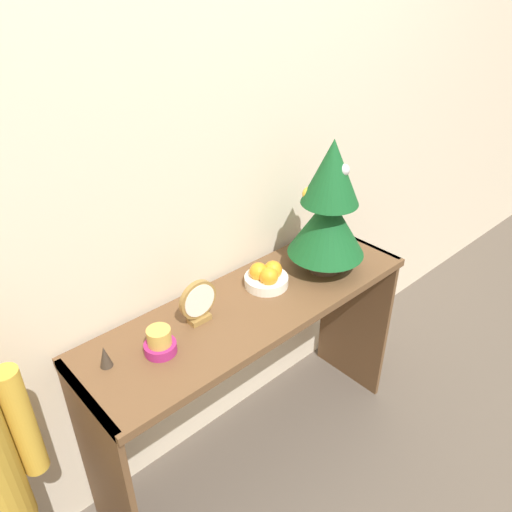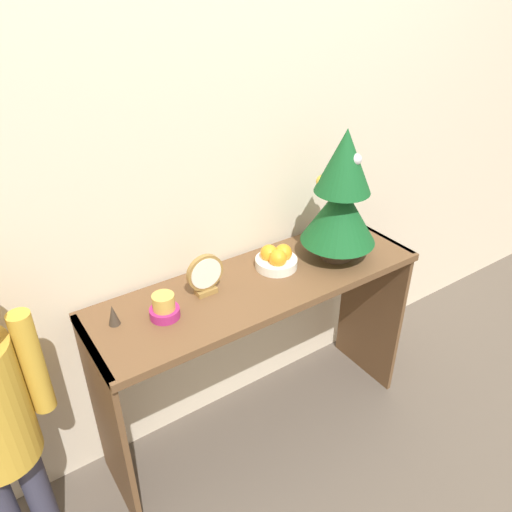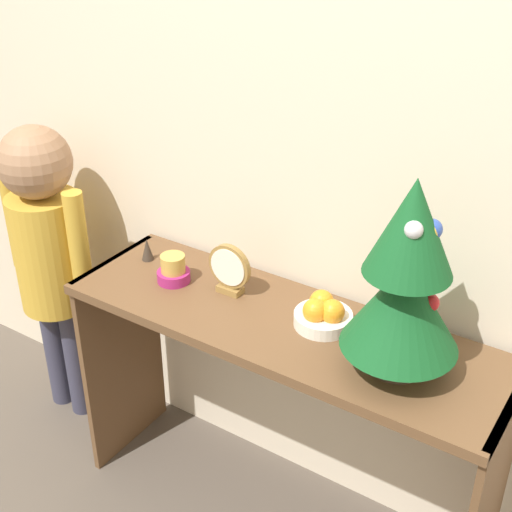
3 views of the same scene
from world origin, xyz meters
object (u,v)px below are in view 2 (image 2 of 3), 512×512
object	(u,v)px
desk_clock	(205,275)
figurine	(113,315)
mini_tree	(341,197)
singing_bowl	(164,308)
fruit_bowl	(276,259)

from	to	relation	value
desk_clock	figurine	distance (m)	0.34
mini_tree	desk_clock	size ratio (longest dim) A/B	3.31
mini_tree	figurine	xyz separation A→B (m)	(-0.89, 0.08, -0.22)
desk_clock	mini_tree	bearing A→B (deg)	-6.77
mini_tree	singing_bowl	xyz separation A→B (m)	(-0.74, 0.03, -0.22)
fruit_bowl	singing_bowl	bearing A→B (deg)	-175.13
fruit_bowl	singing_bowl	distance (m)	0.49
singing_bowl	desk_clock	bearing A→B (deg)	12.60
mini_tree	figurine	bearing A→B (deg)	174.63
mini_tree	desk_clock	xyz separation A→B (m)	(-0.56, 0.07, -0.18)
singing_bowl	desk_clock	world-z (taller)	desk_clock
mini_tree	fruit_bowl	distance (m)	0.34
mini_tree	fruit_bowl	xyz separation A→B (m)	(-0.25, 0.07, -0.22)
desk_clock	fruit_bowl	bearing A→B (deg)	0.30
desk_clock	figurine	xyz separation A→B (m)	(-0.33, 0.02, -0.04)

